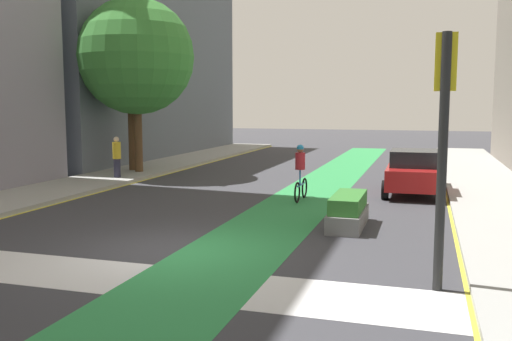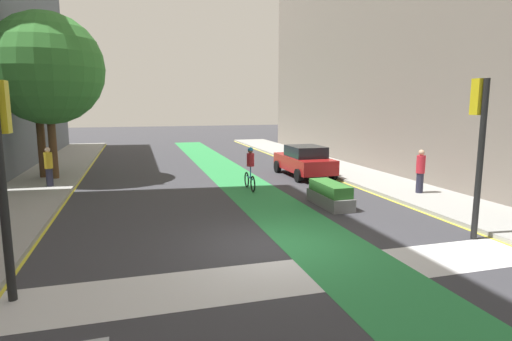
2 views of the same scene
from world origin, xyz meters
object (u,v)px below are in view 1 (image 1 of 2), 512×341
at_px(street_tree_near, 130,58).
at_px(street_tree_far, 136,57).
at_px(traffic_signal_near_right, 444,112).
at_px(median_planter, 348,211).
at_px(car_red_right_far, 414,172).
at_px(pedestrian_sidewalk_left_a, 117,157).
at_px(cyclist_in_lane, 301,171).

xyz_separation_m(street_tree_near, street_tree_far, (0.58, -0.49, 0.00)).
relative_size(traffic_signal_near_right, median_planter, 1.84).
distance_m(car_red_right_far, street_tree_near, 13.54).
bearing_deg(pedestrian_sidewalk_left_a, street_tree_far, 94.06).
bearing_deg(street_tree_far, traffic_signal_near_right, -44.73).
bearing_deg(street_tree_far, pedestrian_sidewalk_left_a, -85.94).
height_order(car_red_right_far, street_tree_far, street_tree_far).
relative_size(traffic_signal_near_right, street_tree_far, 0.56).
relative_size(car_red_right_far, median_planter, 1.80).
distance_m(traffic_signal_near_right, cyclist_in_lane, 9.17).
bearing_deg(car_red_right_far, median_planter, -104.03).
relative_size(traffic_signal_near_right, car_red_right_far, 1.02).
distance_m(traffic_signal_near_right, car_red_right_far, 10.67).
bearing_deg(cyclist_in_lane, street_tree_near, 150.73).
height_order(car_red_right_far, cyclist_in_lane, cyclist_in_lane).
relative_size(traffic_signal_near_right, pedestrian_sidewalk_left_a, 2.56).
height_order(traffic_signal_near_right, pedestrian_sidewalk_left_a, traffic_signal_near_right).
bearing_deg(cyclist_in_lane, pedestrian_sidewalk_left_a, 163.52).
xyz_separation_m(pedestrian_sidewalk_left_a, street_tree_far, (-0.15, 2.10, 4.23)).
bearing_deg(median_planter, street_tree_far, 142.35).
bearing_deg(median_planter, pedestrian_sidewalk_left_a, 149.95).
relative_size(cyclist_in_lane, street_tree_far, 0.24).
xyz_separation_m(cyclist_in_lane, pedestrian_sidewalk_left_a, (-8.28, 2.45, 0.04)).
bearing_deg(cyclist_in_lane, street_tree_far, 151.62).
height_order(pedestrian_sidewalk_left_a, median_planter, pedestrian_sidewalk_left_a).
bearing_deg(traffic_signal_near_right, pedestrian_sidewalk_left_a, 140.19).
relative_size(cyclist_in_lane, pedestrian_sidewalk_left_a, 1.10).
xyz_separation_m(traffic_signal_near_right, street_tree_far, (-12.59, 12.47, 2.22)).
height_order(pedestrian_sidewalk_left_a, street_tree_far, street_tree_far).
distance_m(car_red_right_far, median_planter, 6.21).
relative_size(pedestrian_sidewalk_left_a, street_tree_near, 0.24).
bearing_deg(street_tree_far, median_planter, -37.65).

